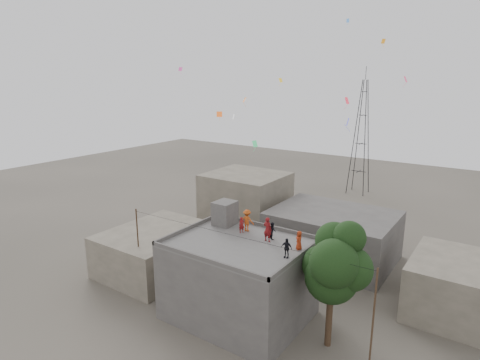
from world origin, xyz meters
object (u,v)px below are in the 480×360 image
at_px(stair_head_box, 225,213).
at_px(person_dark_adult, 286,248).
at_px(transmission_tower, 361,138).
at_px(tree, 335,265).
at_px(person_red_adult, 268,229).

distance_m(stair_head_box, person_dark_adult, 7.90).
bearing_deg(transmission_tower, stair_head_box, -88.77).
relative_size(stair_head_box, tree, 0.22).
height_order(person_red_adult, person_dark_adult, person_red_adult).
distance_m(stair_head_box, tree, 10.80).
bearing_deg(tree, person_red_adult, 171.02).
xyz_separation_m(stair_head_box, tree, (10.57, -2.00, -1.00)).
height_order(tree, person_dark_adult, tree).
relative_size(transmission_tower, person_red_adult, 10.55).
bearing_deg(person_dark_adult, transmission_tower, 97.29).
height_order(transmission_tower, person_red_adult, transmission_tower).
relative_size(person_red_adult, person_dark_adult, 1.35).
distance_m(tree, person_red_adult, 5.90).
bearing_deg(transmission_tower, person_red_adult, -81.71).
height_order(stair_head_box, person_red_adult, stair_head_box).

